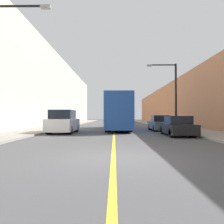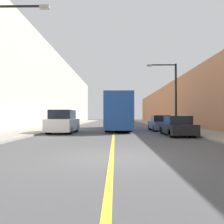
% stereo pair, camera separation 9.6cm
% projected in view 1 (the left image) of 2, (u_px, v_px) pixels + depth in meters
% --- Properties ---
extents(ground_plane, '(200.00, 200.00, 0.00)m').
position_uv_depth(ground_plane, '(113.00, 158.00, 7.54)').
color(ground_plane, '#474749').
extents(sidewalk_left, '(3.53, 72.00, 0.13)m').
position_uv_depth(sidewalk_left, '(71.00, 124.00, 37.61)').
color(sidewalk_left, gray).
rests_on(sidewalk_left, ground).
extents(sidewalk_right, '(3.53, 72.00, 0.13)m').
position_uv_depth(sidewalk_right, '(158.00, 124.00, 37.45)').
color(sidewalk_right, gray).
rests_on(sidewalk_right, ground).
extents(building_row_left, '(4.00, 72.00, 11.73)m').
position_uv_depth(building_row_left, '(49.00, 91.00, 37.77)').
color(building_row_left, beige).
rests_on(building_row_left, ground).
extents(building_row_right, '(4.00, 72.00, 7.09)m').
position_uv_depth(building_row_right, '(180.00, 104.00, 37.47)').
color(building_row_right, '#B2724C').
rests_on(building_row_right, ground).
extents(road_center_line, '(0.16, 72.00, 0.01)m').
position_uv_depth(road_center_line, '(114.00, 125.00, 37.53)').
color(road_center_line, gold).
rests_on(road_center_line, ground).
extents(bus, '(2.49, 11.99, 3.52)m').
position_uv_depth(bus, '(118.00, 112.00, 23.54)').
color(bus, '#1E4793').
rests_on(bus, ground).
extents(parked_suv_left, '(2.05, 4.65, 1.96)m').
position_uv_depth(parked_suv_left, '(63.00, 122.00, 18.66)').
color(parked_suv_left, silver).
rests_on(parked_suv_left, ground).
extents(car_right_near, '(1.79, 4.34, 1.46)m').
position_uv_depth(car_right_near, '(177.00, 127.00, 16.03)').
color(car_right_near, black).
rests_on(car_right_near, ground).
extents(car_right_mid, '(1.76, 4.41, 1.52)m').
position_uv_depth(car_right_mid, '(160.00, 124.00, 21.71)').
color(car_right_mid, '#51565B').
rests_on(car_right_mid, ground).
extents(street_lamp_left, '(2.95, 0.24, 7.00)m').
position_uv_depth(street_lamp_left, '(0.00, 62.00, 11.01)').
color(street_lamp_left, black).
rests_on(street_lamp_left, sidewalk_left).
extents(street_lamp_right, '(2.95, 0.24, 6.44)m').
position_uv_depth(street_lamp_right, '(173.00, 91.00, 21.31)').
color(street_lamp_right, black).
rests_on(street_lamp_right, sidewalk_right).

